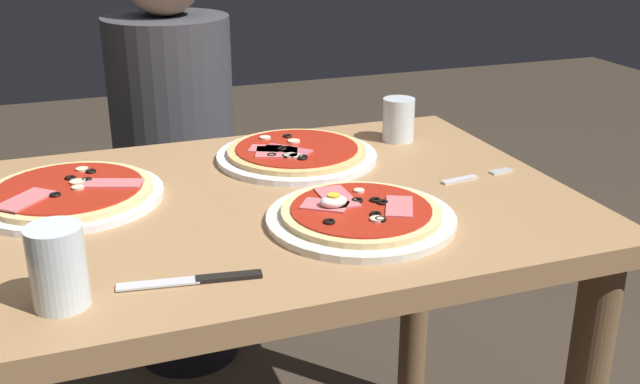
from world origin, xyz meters
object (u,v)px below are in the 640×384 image
pizza_across_left (70,194)px  pizza_across_right (296,154)px  fork (472,177)px  water_glass_near (58,271)px  water_glass_far (398,122)px  dining_table (273,271)px  knife (201,279)px  diner_person (177,173)px  pizza_foreground (360,215)px

pizza_across_left → pizza_across_right: same height
pizza_across_right → fork: 0.35m
pizza_across_left → water_glass_near: 0.37m
fork → water_glass_far: bearing=96.0°
dining_table → water_glass_near: bearing=-143.4°
dining_table → fork: (0.38, -0.03, 0.14)m
pizza_across_right → water_glass_far: bearing=10.6°
water_glass_far → water_glass_near: bearing=-145.2°
water_glass_far → knife: 0.72m
diner_person → knife: bearing=82.8°
pizza_across_left → diner_person: bearing=66.8°
dining_table → water_glass_far: bearing=32.9°
pizza_across_left → pizza_foreground: bearing=-30.7°
water_glass_far → diner_person: bearing=126.6°
pizza_foreground → pizza_across_left: bearing=149.3°
dining_table → pizza_across_left: (-0.33, 0.11, 0.15)m
dining_table → water_glass_near: 0.48m
water_glass_near → diner_person: 1.10m
pizza_across_right → water_glass_near: bearing=-136.1°
water_glass_far → fork: bearing=-84.0°
pizza_foreground → water_glass_near: (-0.46, -0.11, 0.04)m
pizza_foreground → pizza_across_right: bearing=89.8°
knife → water_glass_far: bearing=42.8°
dining_table → pizza_across_left: pizza_across_left is taller
knife → pizza_across_left: bearing=112.4°
water_glass_near → diner_person: size_ratio=0.09×
fork → dining_table: bearing=174.8°
water_glass_near → water_glass_far: water_glass_near is taller
dining_table → knife: knife is taller
dining_table → water_glass_far: 0.46m
pizza_across_right → water_glass_near: 0.64m
dining_table → pizza_across_right: size_ratio=3.26×
dining_table → diner_person: (-0.05, 0.76, -0.07)m
water_glass_near → diner_person: (0.31, 1.02, -0.26)m
pizza_foreground → fork: size_ratio=1.93×
knife → diner_person: size_ratio=0.17×
pizza_across_left → pizza_across_right: 0.44m
pizza_across_left → knife: (0.15, -0.37, -0.01)m
dining_table → water_glass_far: water_glass_far is taller
knife → pizza_across_right: bearing=57.4°
pizza_foreground → diner_person: 0.95m
pizza_across_right → knife: (-0.28, -0.44, -0.01)m
pizza_across_right → diner_person: diner_person is taller
dining_table → knife: 0.35m
water_glass_near → knife: (0.18, 0.00, -0.04)m
water_glass_far → diner_person: 0.71m
dining_table → knife: bearing=-124.0°
pizza_across_left → water_glass_near: size_ratio=2.91×
dining_table → pizza_foreground: size_ratio=3.40×
pizza_across_right → knife: size_ratio=1.63×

